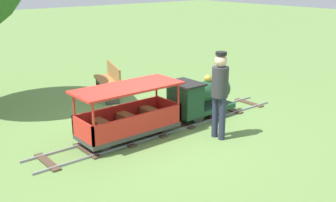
% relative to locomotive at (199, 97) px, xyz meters
% --- Properties ---
extents(ground_plane, '(60.00, 60.00, 0.00)m').
position_rel_locomotive_xyz_m(ground_plane, '(0.00, -1.13, -0.48)').
color(ground_plane, '#608442').
extents(track, '(0.77, 5.70, 0.04)m').
position_rel_locomotive_xyz_m(track, '(0.00, -0.85, -0.47)').
color(track, gray).
rests_on(track, ground_plane).
extents(locomotive, '(0.73, 1.45, 1.02)m').
position_rel_locomotive_xyz_m(locomotive, '(0.00, 0.00, 0.00)').
color(locomotive, '#1E472D').
rests_on(locomotive, ground_plane).
extents(passenger_car, '(0.83, 2.00, 0.97)m').
position_rel_locomotive_xyz_m(passenger_car, '(0.00, -1.75, -0.06)').
color(passenger_car, '#3F3F3F').
rests_on(passenger_car, ground_plane).
extents(conductor_person, '(0.30, 0.30, 1.62)m').
position_rel_locomotive_xyz_m(conductor_person, '(1.00, -0.45, 0.47)').
color(conductor_person, '#282D47').
rests_on(conductor_person, ground_plane).
extents(park_bench, '(1.36, 0.80, 0.82)m').
position_rel_locomotive_xyz_m(park_bench, '(-2.51, -0.64, -0.07)').
color(park_bench, olive).
rests_on(park_bench, ground_plane).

